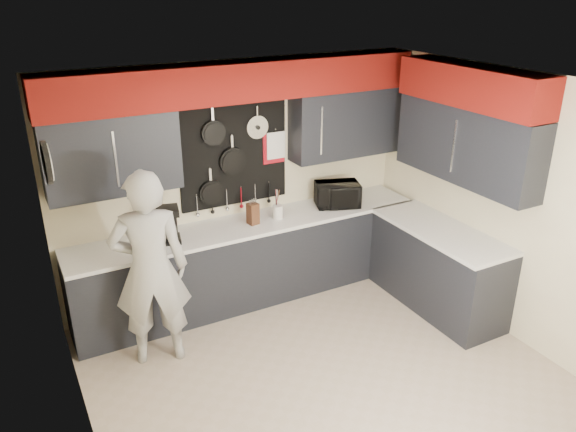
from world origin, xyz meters
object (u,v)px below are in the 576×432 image
person (150,270)px  microwave (337,194)px  utensil_crock (278,212)px  knife_block (253,214)px  coffee_maker (169,223)px

person → microwave: bearing=-152.6°
utensil_crock → person: size_ratio=0.08×
microwave → utensil_crock: (-0.77, -0.00, -0.06)m
knife_block → utensil_crock: knife_block is taller
coffee_maker → person: bearing=-109.2°
microwave → knife_block: microwave is taller
coffee_maker → person: size_ratio=0.19×
coffee_maker → utensil_crock: bearing=12.3°
knife_block → person: size_ratio=0.12×
microwave → utensil_crock: bearing=-160.4°
microwave → knife_block: size_ratio=2.11×
microwave → utensil_crock: size_ratio=3.32×
utensil_crock → coffee_maker: 1.21m
knife_block → coffee_maker: bearing=168.3°
microwave → coffee_maker: size_ratio=1.38×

